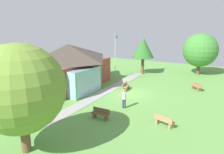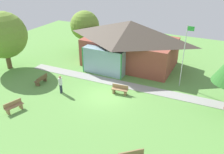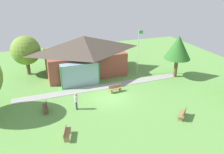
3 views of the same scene
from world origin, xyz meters
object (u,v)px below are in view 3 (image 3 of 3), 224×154
at_px(pavilion, 84,55).
at_px(tree_behind_pavilion_left, 26,51).
at_px(visitor_strolling_lawn, 76,100).
at_px(bench_rear_near_path, 115,89).
at_px(bench_front_left, 67,133).
at_px(flagpole, 138,50).
at_px(bench_mid_left, 46,108).
at_px(tree_east_hedge, 178,47).
at_px(bench_front_right, 182,114).

distance_m(pavilion, tree_behind_pavilion_left, 7.52).
height_order(visitor_strolling_lawn, tree_behind_pavilion_left, tree_behind_pavilion_left).
relative_size(bench_rear_near_path, bench_front_left, 0.99).
distance_m(flagpole, visitor_strolling_lawn, 11.55).
height_order(bench_mid_left, tree_behind_pavilion_left, tree_behind_pavilion_left).
xyz_separation_m(bench_rear_near_path, tree_behind_pavilion_left, (-9.05, 8.85, 2.90)).
height_order(visitor_strolling_lawn, tree_east_hedge, tree_east_hedge).
xyz_separation_m(pavilion, bench_rear_near_path, (1.90, -6.62, -2.24)).
height_order(pavilion, bench_front_left, pavilion).
distance_m(bench_front_left, tree_east_hedge, 17.66).
relative_size(bench_mid_left, bench_front_right, 1.07).
bearing_deg(tree_behind_pavilion_left, pavilion, -17.29).
distance_m(bench_rear_near_path, visitor_strolling_lawn, 5.42).
relative_size(pavilion, bench_front_right, 7.75).
distance_m(bench_rear_near_path, bench_front_left, 9.07).
distance_m(bench_rear_near_path, bench_front_right, 8.08).
distance_m(pavilion, visitor_strolling_lawn, 9.48).
bearing_deg(bench_mid_left, bench_rear_near_path, -80.03).
distance_m(flagpole, tree_east_hedge, 4.98).
xyz_separation_m(bench_mid_left, visitor_strolling_lawn, (2.87, -0.64, 0.62)).
relative_size(flagpole, visitor_strolling_lawn, 3.46).
xyz_separation_m(pavilion, visitor_strolling_lawn, (-3.01, -8.84, -1.62)).
relative_size(pavilion, tree_behind_pavilion_left, 2.11).
bearing_deg(bench_front_right, tree_east_hedge, 18.17).
bearing_deg(bench_front_left, tree_east_hedge, 133.46).
bearing_deg(tree_behind_pavilion_left, visitor_strolling_lawn, -69.45).
bearing_deg(flagpole, pavilion, 157.41).
bearing_deg(tree_behind_pavilion_left, bench_front_left, -80.59).
height_order(flagpole, visitor_strolling_lawn, flagpole).
xyz_separation_m(visitor_strolling_lawn, tree_behind_pavilion_left, (-4.15, 11.07, 2.28)).
relative_size(bench_front_left, tree_east_hedge, 0.29).
bearing_deg(bench_front_left, flagpole, 149.18).
bearing_deg(bench_front_right, pavilion, 71.52).
height_order(bench_mid_left, tree_east_hedge, tree_east_hedge).
distance_m(pavilion, bench_front_right, 15.04).
relative_size(pavilion, flagpole, 1.82).
bearing_deg(visitor_strolling_lawn, bench_mid_left, -105.71).
relative_size(bench_front_left, visitor_strolling_lawn, 0.90).
relative_size(bench_front_right, visitor_strolling_lawn, 0.81).
relative_size(pavilion, bench_mid_left, 7.25).
height_order(bench_rear_near_path, bench_mid_left, same).
relative_size(bench_rear_near_path, visitor_strolling_lawn, 0.89).
relative_size(pavilion, tree_east_hedge, 2.00).
relative_size(bench_rear_near_path, bench_mid_left, 1.02).
bearing_deg(bench_front_right, bench_rear_near_path, 77.59).
relative_size(pavilion, visitor_strolling_lawn, 6.30).
bearing_deg(bench_front_left, tree_behind_pavilion_left, -153.78).
bearing_deg(visitor_strolling_lawn, pavilion, 157.97).
bearing_deg(bench_rear_near_path, tree_east_hedge, -176.98).
bearing_deg(bench_rear_near_path, bench_front_right, 112.74).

